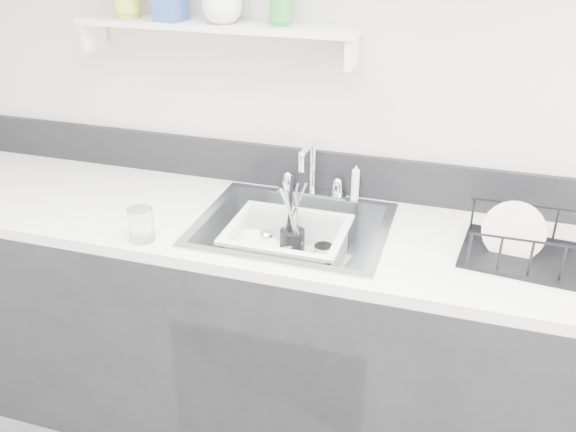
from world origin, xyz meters
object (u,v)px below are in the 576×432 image
(counter_run, at_px, (292,335))
(sink, at_px, (292,248))
(dish_rack, at_px, (529,239))
(wash_tub, at_px, (287,248))

(counter_run, xyz_separation_m, sink, (0.00, 0.00, 0.37))
(counter_run, height_order, sink, sink)
(counter_run, relative_size, sink, 5.00)
(sink, bearing_deg, dish_rack, 0.69)
(sink, bearing_deg, wash_tub, 177.55)
(counter_run, relative_size, dish_rack, 8.51)
(dish_rack, bearing_deg, counter_run, -173.15)
(counter_run, distance_m, sink, 0.37)
(wash_tub, distance_m, dish_rack, 0.78)
(sink, xyz_separation_m, dish_rack, (0.74, 0.01, 0.16))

